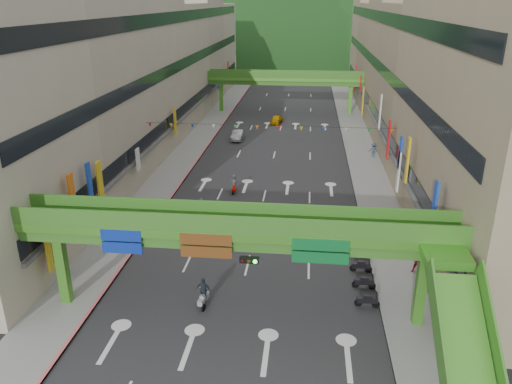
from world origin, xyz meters
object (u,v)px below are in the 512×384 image
Objects in this scene: overpass_near at (249,244)px; scooter_rider_near at (201,210)px; car_silver at (238,135)px; car_yellow at (277,119)px; scooter_rider_mid at (233,225)px; pedestrian_red at (419,263)px.

scooter_rider_near is at bearing 112.73° from overpass_near.
car_yellow is at bearing 67.04° from car_silver.
scooter_rider_mid is at bearing -81.41° from car_yellow.
scooter_rider_mid is (3.29, -3.05, 0.13)m from scooter_rider_near.
overpass_near reaches higher than car_silver.
pedestrian_red is at bearing -18.14° from scooter_rider_mid.
scooter_rider_mid reaches higher than car_silver.
car_silver is 11.34m from car_yellow.
overpass_near is 13.53× the size of scooter_rider_near.
scooter_rider_near is 0.56× the size of car_yellow.
scooter_rider_near reaches higher than car_silver.
scooter_rider_near is at bearing -87.28° from car_silver.
pedestrian_red is at bearing 30.20° from overpass_near.
scooter_rider_near is 18.81m from pedestrian_red.
car_yellow is (4.16, 37.52, -0.34)m from scooter_rider_near.
overpass_near is 13.72m from pedestrian_red.
overpass_near reaches higher than pedestrian_red.
pedestrian_red is (17.75, -34.81, 0.25)m from car_silver.
overpass_near reaches higher than car_yellow.
scooter_rider_near is 0.50× the size of car_silver.
car_silver is at bearing 129.07° from pedestrian_red.
scooter_rider_near is (-5.93, 14.16, -4.24)m from overpass_near.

